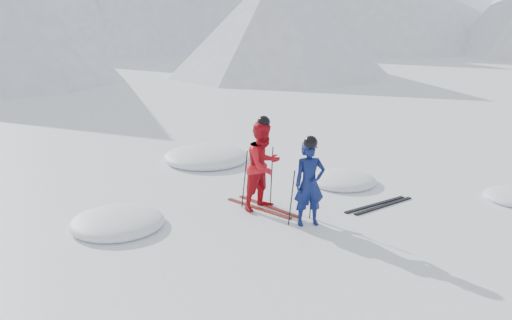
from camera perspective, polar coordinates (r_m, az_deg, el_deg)
ground at (r=11.64m, az=8.64°, el=-4.55°), size 160.00×160.00×0.00m
skier_blue at (r=10.21m, az=5.65°, el=-2.51°), size 0.69×0.56×1.63m
skier_red at (r=10.97m, az=0.80°, el=-0.59°), size 1.03×0.89×1.83m
pole_blue_left at (r=10.24m, az=3.76°, el=-4.02°), size 0.11×0.08×1.09m
pole_blue_right at (r=10.63m, az=5.86°, el=-3.32°), size 0.11×0.07×1.09m
pole_red_left at (r=11.11m, az=-1.21°, el=-2.02°), size 0.12×0.10×1.22m
pole_red_right at (r=11.34m, az=1.65°, el=-1.66°), size 0.12×0.09×1.22m
ski_worn_left at (r=11.20m, az=0.26°, el=-5.11°), size 0.55×1.66×0.03m
ski_worn_right at (r=11.32m, az=1.29°, el=-4.88°), size 0.44×1.68×0.03m
ski_loose_a at (r=11.68m, az=12.43°, el=-4.61°), size 1.70×0.16×0.03m
ski_loose_b at (r=11.65m, az=13.30°, el=-4.72°), size 1.70×0.22×0.03m
snow_lumps at (r=13.07m, az=-1.94°, el=-2.10°), size 9.32×8.12×0.50m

